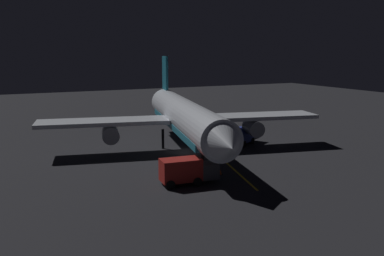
# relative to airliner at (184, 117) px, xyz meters

# --- Properties ---
(ground_plane) EXTENTS (180.00, 180.00, 0.20)m
(ground_plane) POSITION_rel_airliner_xyz_m (0.13, 0.60, -4.63)
(ground_plane) COLOR #242428
(apron_guide_stripe) EXTENTS (6.69, 26.12, 0.01)m
(apron_guide_stripe) POSITION_rel_airliner_xyz_m (-2.68, 4.60, -4.52)
(apron_guide_stripe) COLOR gold
(apron_guide_stripe) RESTS_ON ground_plane
(airliner) EXTENTS (37.15, 39.20, 12.11)m
(airliner) POSITION_rel_airliner_xyz_m (0.00, 0.00, 0.00)
(airliner) COLOR silver
(airliner) RESTS_ON ground_plane
(baggage_truck) EXTENTS (5.88, 2.70, 2.62)m
(baggage_truck) POSITION_rel_airliner_xyz_m (5.75, 12.90, -3.21)
(baggage_truck) COLOR maroon
(baggage_truck) RESTS_ON ground_plane
(catering_truck) EXTENTS (5.79, 4.61, 2.29)m
(catering_truck) POSITION_rel_airliner_xyz_m (-9.33, -0.20, -3.34)
(catering_truck) COLOR navy
(catering_truck) RESTS_ON ground_plane
(ground_crew_worker) EXTENTS (0.40, 0.40, 1.74)m
(ground_crew_worker) POSITION_rel_airliner_xyz_m (2.92, 12.65, -3.64)
(ground_crew_worker) COLOR black
(ground_crew_worker) RESTS_ON ground_plane
(traffic_cone_near_left) EXTENTS (0.50, 0.50, 0.55)m
(traffic_cone_near_left) POSITION_rel_airliner_xyz_m (5.43, 8.50, -4.28)
(traffic_cone_near_left) COLOR #EA590F
(traffic_cone_near_left) RESTS_ON ground_plane
(traffic_cone_near_right) EXTENTS (0.50, 0.50, 0.55)m
(traffic_cone_near_right) POSITION_rel_airliner_xyz_m (1.10, 11.46, -4.28)
(traffic_cone_near_right) COLOR #EA590F
(traffic_cone_near_right) RESTS_ON ground_plane
(traffic_cone_under_wing) EXTENTS (0.50, 0.50, 0.55)m
(traffic_cone_under_wing) POSITION_rel_airliner_xyz_m (3.09, 11.87, -4.28)
(traffic_cone_under_wing) COLOR #EA590F
(traffic_cone_under_wing) RESTS_ON ground_plane
(traffic_cone_far) EXTENTS (0.50, 0.50, 0.55)m
(traffic_cone_far) POSITION_rel_airliner_xyz_m (-1.43, 5.08, -4.28)
(traffic_cone_far) COLOR #EA590F
(traffic_cone_far) RESTS_ON ground_plane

